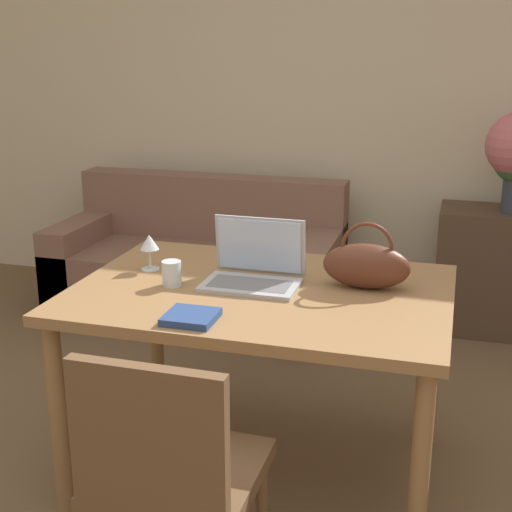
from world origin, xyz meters
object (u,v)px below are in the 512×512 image
(laptop, at_px, (255,266))
(drinking_glass, at_px, (172,273))
(chair, at_px, (170,472))
(couch, at_px, (199,269))
(handbag, at_px, (366,265))
(wine_glass, at_px, (149,245))

(laptop, height_order, drinking_glass, laptop)
(chair, bearing_deg, couch, 109.23)
(drinking_glass, bearing_deg, handbag, 14.07)
(drinking_glass, bearing_deg, couch, 107.56)
(laptop, bearing_deg, couch, 117.90)
(wine_glass, bearing_deg, couch, 103.69)
(wine_glass, distance_m, handbag, 0.84)
(couch, distance_m, wine_glass, 1.61)
(couch, bearing_deg, wine_glass, -76.31)
(chair, relative_size, couch, 0.52)
(handbag, bearing_deg, wine_glass, -178.65)
(drinking_glass, xyz_separation_m, handbag, (0.68, 0.17, 0.04))
(chair, bearing_deg, laptop, 91.09)
(couch, bearing_deg, laptop, -62.10)
(drinking_glass, bearing_deg, chair, -68.35)
(laptop, bearing_deg, handbag, 7.53)
(laptop, bearing_deg, wine_glass, 175.61)
(drinking_glass, relative_size, wine_glass, 0.66)
(chair, xyz_separation_m, wine_glass, (-0.45, 0.89, 0.36))
(chair, bearing_deg, wine_glass, 117.08)
(laptop, height_order, handbag, handbag)
(drinking_glass, relative_size, handbag, 0.30)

